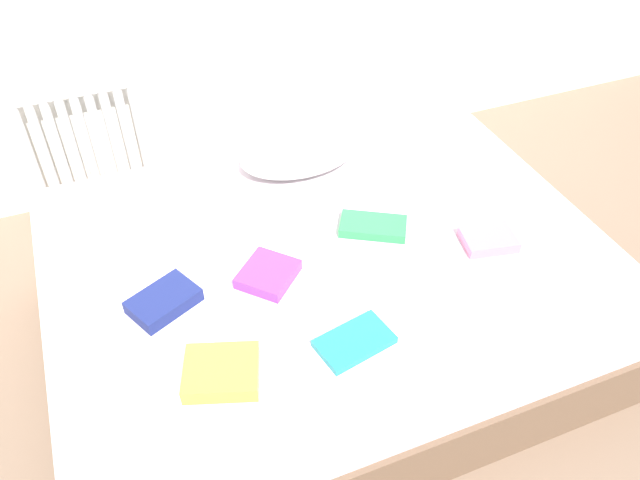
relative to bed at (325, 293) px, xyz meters
The scene contains 10 objects.
ground_plane 0.25m from the bed, ahead, with size 8.00×8.00×0.00m, color #7F6651.
bed is the anchor object (origin of this frame).
radiator 1.41m from the bed, 121.28° to the left, with size 0.55×0.04×0.59m.
pillow 0.60m from the bed, 80.24° to the left, with size 0.50×0.32×0.13m, color white.
textbook_teal 0.53m from the bed, 101.13° to the right, with size 0.23×0.14×0.02m, color teal.
textbook_green 0.33m from the bed, ahead, with size 0.24×0.13×0.04m, color green.
textbook_purple 0.38m from the bed, 160.45° to the right, with size 0.18×0.17×0.04m, color purple.
textbook_navy 0.66m from the bed, behind, with size 0.21×0.14×0.05m, color navy.
textbook_pink 0.65m from the bed, 21.47° to the right, with size 0.19×0.14×0.04m, color pink.
textbook_lime 0.71m from the bed, 139.66° to the right, with size 0.22×0.18×0.05m, color #8CC638.
Camera 1 is at (-0.65, -1.56, 2.03)m, focal length 35.50 mm.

